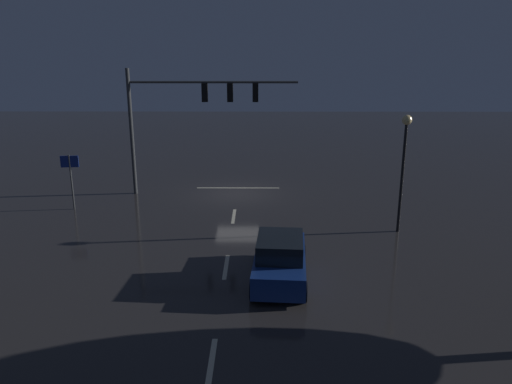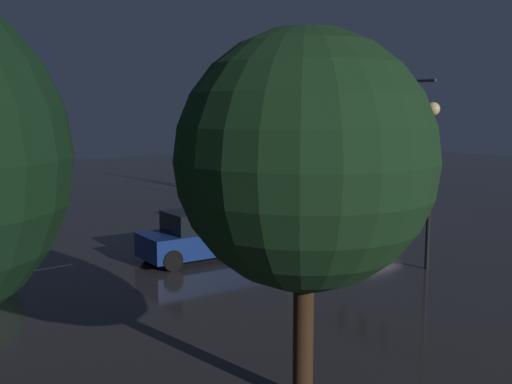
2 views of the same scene
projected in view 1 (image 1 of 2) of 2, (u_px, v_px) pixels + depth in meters
name	position (u px, v px, depth m)	size (l,w,h in m)	color
ground_plane	(237.00, 194.00, 28.46)	(80.00, 80.00, 0.00)	#2D2B2B
traffic_signal_assembly	(190.00, 106.00, 27.15)	(9.43, 0.47, 7.11)	#383A3D
lane_dash_far	(234.00, 216.00, 24.62)	(2.20, 0.16, 0.01)	beige
lane_dash_mid	(226.00, 267.00, 18.85)	(2.20, 0.16, 0.01)	beige
lane_dash_near	(211.00, 362.00, 13.09)	(2.20, 0.16, 0.01)	beige
stop_bar	(238.00, 188.00, 29.69)	(5.00, 0.16, 0.01)	beige
car_approaching	(280.00, 259.00, 17.59)	(2.17, 4.47, 1.70)	navy
street_lamp_left_kerb	(404.00, 152.00, 21.53)	(0.44, 0.44, 5.36)	black
route_sign	(70.00, 170.00, 25.14)	(0.90, 0.15, 2.91)	#383A3D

